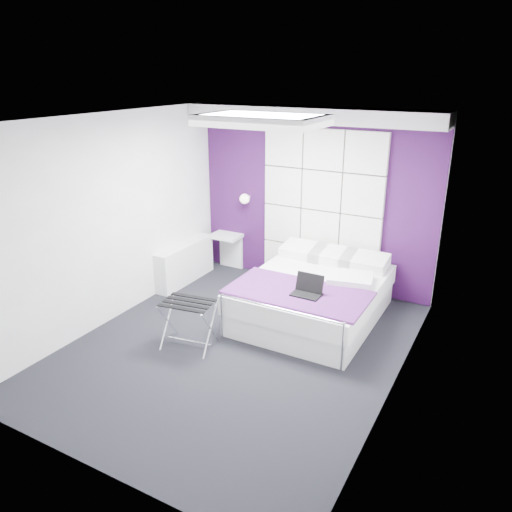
{
  "coord_description": "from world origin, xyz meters",
  "views": [
    {
      "loc": [
        2.65,
        -4.38,
        3.06
      ],
      "look_at": [
        0.06,
        0.35,
        1.04
      ],
      "focal_mm": 35.0,
      "sensor_mm": 36.0,
      "label": 1
    }
  ],
  "objects_px": {
    "laptop": "(308,289)",
    "radiator": "(185,263)",
    "nightstand": "(226,236)",
    "luggage_rack": "(189,324)",
    "wall_lamp": "(246,198)",
    "bed": "(313,296)"
  },
  "relations": [
    {
      "from": "bed",
      "to": "nightstand",
      "type": "xyz_separation_m",
      "value": [
        -1.88,
        0.89,
        0.27
      ]
    },
    {
      "from": "wall_lamp",
      "to": "bed",
      "type": "bearing_deg",
      "value": -31.24
    },
    {
      "from": "laptop",
      "to": "bed",
      "type": "bearing_deg",
      "value": 105.01
    },
    {
      "from": "radiator",
      "to": "luggage_rack",
      "type": "bearing_deg",
      "value": -52.5
    },
    {
      "from": "nightstand",
      "to": "laptop",
      "type": "relative_size",
      "value": 1.37
    },
    {
      "from": "nightstand",
      "to": "luggage_rack",
      "type": "height_order",
      "value": "nightstand"
    },
    {
      "from": "wall_lamp",
      "to": "bed",
      "type": "relative_size",
      "value": 0.07
    },
    {
      "from": "wall_lamp",
      "to": "luggage_rack",
      "type": "distance_m",
      "value": 2.54
    },
    {
      "from": "wall_lamp",
      "to": "luggage_rack",
      "type": "relative_size",
      "value": 0.26
    },
    {
      "from": "nightstand",
      "to": "laptop",
      "type": "height_order",
      "value": "laptop"
    },
    {
      "from": "bed",
      "to": "wall_lamp",
      "type": "bearing_deg",
      "value": 148.76
    },
    {
      "from": "wall_lamp",
      "to": "bed",
      "type": "height_order",
      "value": "wall_lamp"
    },
    {
      "from": "wall_lamp",
      "to": "luggage_rack",
      "type": "xyz_separation_m",
      "value": [
        0.54,
        -2.3,
        -0.94
      ]
    },
    {
      "from": "luggage_rack",
      "to": "bed",
      "type": "bearing_deg",
      "value": 45.28
    },
    {
      "from": "radiator",
      "to": "nightstand",
      "type": "xyz_separation_m",
      "value": [
        0.3,
        0.72,
        0.27
      ]
    },
    {
      "from": "bed",
      "to": "radiator",
      "type": "bearing_deg",
      "value": 175.51
    },
    {
      "from": "laptop",
      "to": "radiator",
      "type": "bearing_deg",
      "value": 164.33
    },
    {
      "from": "radiator",
      "to": "nightstand",
      "type": "height_order",
      "value": "same"
    },
    {
      "from": "nightstand",
      "to": "luggage_rack",
      "type": "distance_m",
      "value": 2.44
    },
    {
      "from": "wall_lamp",
      "to": "bed",
      "type": "distance_m",
      "value": 2.02
    },
    {
      "from": "nightstand",
      "to": "luggage_rack",
      "type": "bearing_deg",
      "value": -68.65
    },
    {
      "from": "nightstand",
      "to": "luggage_rack",
      "type": "xyz_separation_m",
      "value": [
        0.88,
        -2.26,
        -0.29
      ]
    }
  ]
}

